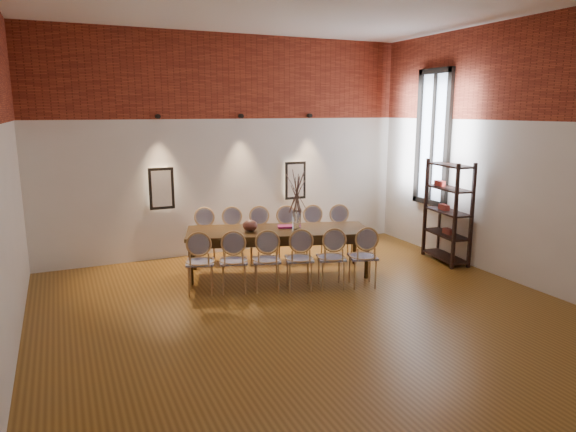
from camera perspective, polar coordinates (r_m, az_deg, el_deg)
name	(u,v)px	position (r m, az deg, el deg)	size (l,w,h in m)	color
floor	(315,316)	(6.89, 2.98, -11.09)	(7.00, 7.00, 0.02)	brown
wall_back	(229,146)	(9.67, -6.56, 7.73)	(7.00, 0.10, 4.00)	silver
wall_right	(525,154)	(8.60, 24.85, 6.25)	(0.10, 7.00, 4.00)	silver
brick_band_back	(229,76)	(9.60, -6.61, 15.16)	(7.00, 0.02, 1.50)	maroon
brick_band_right	(530,69)	(8.55, 25.26, 14.60)	(0.02, 7.00, 1.50)	maroon
niche_left	(161,188)	(9.34, -13.91, 3.00)	(0.36, 0.06, 0.66)	#FFEAC6
niche_right	(295,180)	(10.12, 0.75, 3.99)	(0.36, 0.06, 0.66)	#FFEAC6
spot_fixture_left	(158,116)	(9.21, -14.26, 10.68)	(0.08, 0.08, 0.10)	black
spot_fixture_mid	(241,116)	(9.59, -5.24, 11.01)	(0.08, 0.08, 0.10)	black
spot_fixture_right	(310,116)	(10.13, 2.42, 11.08)	(0.08, 0.08, 0.10)	black
window_glass	(434,138)	(9.96, 15.87, 8.34)	(0.02, 0.78, 2.38)	silver
window_frame	(433,138)	(9.95, 15.78, 8.34)	(0.08, 0.90, 2.50)	black
window_mullion	(433,138)	(9.95, 15.78, 8.34)	(0.06, 0.06, 2.40)	black
dining_table	(278,252)	(8.44, -1.11, -3.99)	(2.94, 0.94, 0.75)	#36220C
chair_near_a	(200,262)	(7.67, -9.73, -5.05)	(0.44, 0.44, 0.94)	tan
chair_near_b	(234,261)	(7.66, -6.05, -4.97)	(0.44, 0.44, 0.94)	tan
chair_near_c	(267,260)	(7.67, -2.38, -4.87)	(0.44, 0.44, 0.94)	tan
chair_near_d	(299,259)	(7.72, 1.25, -4.75)	(0.44, 0.44, 0.94)	tan
chair_near_e	(331,257)	(7.81, 4.83, -4.61)	(0.44, 0.44, 0.94)	tan
chair_near_f	(363,256)	(7.92, 8.31, -4.46)	(0.44, 0.44, 0.94)	tan
chair_far_a	(204,237)	(9.12, -9.27, -2.34)	(0.44, 0.44, 0.94)	tan
chair_far_b	(233,236)	(9.11, -6.19, -2.27)	(0.44, 0.44, 0.94)	tan
chair_far_c	(260,236)	(9.12, -3.11, -2.19)	(0.44, 0.44, 0.94)	tan
chair_far_d	(288,235)	(9.17, -0.05, -2.11)	(0.44, 0.44, 0.94)	tan
chair_far_e	(315,234)	(9.23, 2.97, -2.02)	(0.44, 0.44, 0.94)	tan
chair_far_f	(341,233)	(9.33, 5.94, -1.93)	(0.44, 0.44, 0.94)	tan
vase	(297,220)	(8.35, 0.97, -0.45)	(0.14, 0.14, 0.30)	silver
dried_branches	(297,193)	(8.27, 0.98, 2.60)	(0.50, 0.50, 0.70)	brown
bowl	(250,225)	(8.25, -4.24, -1.06)	(0.24, 0.24, 0.18)	#582A21
book	(286,227)	(8.49, -0.26, -1.18)	(0.26, 0.18, 0.03)	#981E5E
shelving_rack	(448,212)	(9.47, 17.31, 0.47)	(0.38, 1.00, 1.80)	black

